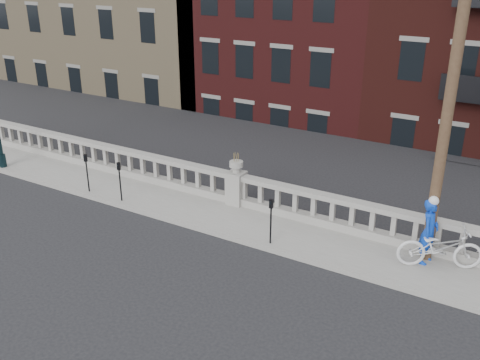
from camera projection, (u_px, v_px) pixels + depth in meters
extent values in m
plane|color=black|center=(161.00, 260.00, 14.59)|extent=(120.00, 120.00, 0.00)
cube|color=gray|center=(221.00, 216.00, 16.94)|extent=(32.00, 2.20, 0.15)
cube|color=gray|center=(236.00, 200.00, 17.61)|extent=(28.00, 0.34, 0.25)
cube|color=gray|center=(236.00, 176.00, 17.29)|extent=(28.00, 0.34, 0.16)
cube|color=gray|center=(236.00, 188.00, 17.45)|extent=(0.55, 0.55, 1.10)
cylinder|color=gray|center=(236.00, 169.00, 17.20)|extent=(0.24, 0.24, 0.20)
cylinder|color=gray|center=(236.00, 164.00, 17.13)|extent=(0.44, 0.44, 0.18)
cube|color=#605E59|center=(242.00, 265.00, 18.93)|extent=(36.00, 0.50, 5.15)
cube|color=black|center=(400.00, 158.00, 37.16)|extent=(80.00, 44.00, 0.50)
cube|color=#595651|center=(251.00, 221.00, 23.38)|extent=(16.00, 7.00, 4.00)
cube|color=#401212|center=(319.00, 61.00, 31.52)|extent=(10.00, 14.00, 14.00)
cylinder|color=#422D1E|center=(454.00, 73.00, 12.52)|extent=(0.28, 0.28, 10.00)
cylinder|color=black|center=(2.00, 161.00, 20.64)|extent=(0.28, 0.28, 0.50)
cylinder|color=black|center=(88.00, 177.00, 18.34)|extent=(0.05, 0.05, 1.10)
cube|color=black|center=(85.00, 158.00, 18.08)|extent=(0.10, 0.08, 0.26)
cube|color=black|center=(84.00, 157.00, 18.03)|extent=(0.06, 0.01, 0.08)
cylinder|color=black|center=(120.00, 185.00, 17.63)|extent=(0.05, 0.05, 1.10)
cube|color=black|center=(119.00, 166.00, 17.37)|extent=(0.10, 0.08, 0.26)
cube|color=black|center=(118.00, 165.00, 17.32)|extent=(0.06, 0.01, 0.08)
cylinder|color=black|center=(271.00, 226.00, 14.97)|extent=(0.05, 0.05, 1.10)
cube|color=black|center=(271.00, 204.00, 14.71)|extent=(0.10, 0.08, 0.26)
cube|color=black|center=(271.00, 203.00, 14.66)|extent=(0.06, 0.01, 0.08)
imported|color=silver|center=(440.00, 247.00, 13.82)|extent=(2.28, 1.60, 1.14)
imported|color=#0C3ABC|center=(429.00, 231.00, 13.92)|extent=(0.49, 0.69, 1.80)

